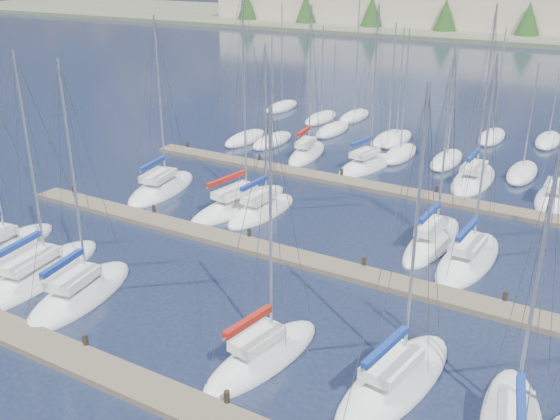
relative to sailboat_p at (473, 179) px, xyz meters
The scene contains 18 objects.
ground 24.91m from the sailboat_p, 102.96° to the left, with size 400.00×400.00×0.00m, color #1F283F.
dock_near 34.17m from the sailboat_p, 99.41° to the right, with size 44.00×1.93×1.10m.
dock_mid 20.48m from the sailboat_p, 105.83° to the right, with size 44.00×1.93×1.10m.
dock_far 7.99m from the sailboat_p, 134.39° to the right, with size 44.00×1.93×1.10m.
sailboat_p is the anchor object (origin of this frame).
sailboat_b 33.93m from the sailboat_p, 120.82° to the right, with size 4.37×10.19×13.39m.
sailboat_e 28.19m from the sailboat_p, 82.31° to the right, with size 3.99×8.93×13.66m.
sailboat_k 13.32m from the sailboat_p, 86.69° to the right, with size 2.55×8.64×13.09m.
sailboat_i 19.58m from the sailboat_p, 133.28° to the right, with size 4.14×10.12×15.78m.
sailboat_h 25.19m from the sailboat_p, 144.92° to the right, with size 4.54×8.74×13.92m.
sailboat_n 15.09m from the sailboat_p, behind, with size 3.53×7.97×13.96m.
sailboat_q 6.46m from the sailboat_p, 11.74° to the right, with size 2.65×7.26×10.74m.
sailboat_c 32.43m from the sailboat_p, 114.77° to the right, with size 4.25×8.38×13.36m.
sailboat_l 15.09m from the sailboat_p, 76.84° to the right, with size 3.21×8.69×12.96m.
sailboat_d 29.38m from the sailboat_p, 94.02° to the right, with size 3.42×7.72×12.38m.
sailboat_o 9.07m from the sailboat_p, behind, with size 3.95×7.95×14.27m.
sailboat_j 18.39m from the sailboat_p, 128.17° to the right, with size 2.93×7.47×12.53m.
distant_boats 12.78m from the sailboat_p, 141.00° to the left, with size 36.93×20.75×13.30m.
Camera 1 is at (16.20, -13.67, 17.16)m, focal length 40.00 mm.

